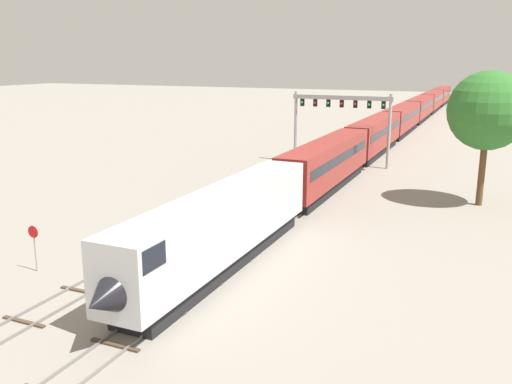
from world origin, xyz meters
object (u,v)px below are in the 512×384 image
Objects in this scene: passenger_train at (403,118)px; trackside_tree_left at (488,111)px; stop_sign at (34,242)px; signal_gantry at (341,112)px.

passenger_train is 47.87m from trackside_tree_left.
trackside_tree_left is (24.01, 27.42, 6.39)m from stop_sign.
passenger_train is at bearing 86.00° from signal_gantry.
passenger_train is 54.38× the size of stop_sign.
stop_sign is at bearing -100.78° from signal_gantry.
trackside_tree_left reaches higher than passenger_train.
stop_sign is 0.25× the size of trackside_tree_left.
signal_gantry is 21.08m from trackside_tree_left.
trackside_tree_left is at bearing -72.86° from passenger_train.
signal_gantry reaches higher than passenger_train.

